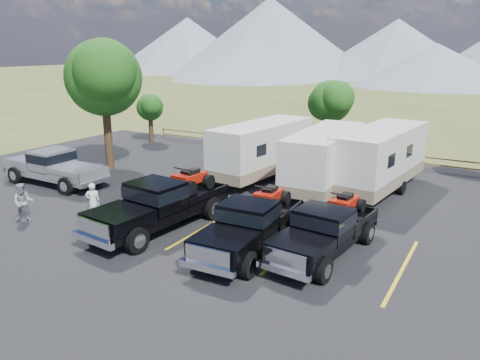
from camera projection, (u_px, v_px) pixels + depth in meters
The scene contains 17 objects.
ground at pixel (189, 277), 15.44m from camera, with size 320.00×320.00×0.00m, color #465223.
asphalt_lot at pixel (235, 245), 17.93m from camera, with size 44.00×34.00×0.04m, color black.
stall_lines at pixel (248, 236), 18.76m from camera, with size 12.12×5.50×0.01m.
tree_big_nw at pixel (103, 78), 27.45m from camera, with size 5.54×5.18×7.84m.
tree_north at pixel (331, 101), 31.20m from camera, with size 3.46×3.24×5.25m.
tree_nw_small at pixel (150, 107), 36.55m from camera, with size 2.59×2.43×3.85m.
rail_fence at pixel (386, 157), 29.72m from camera, with size 36.12×0.12×1.00m.
mountain_range at pixel (438, 44), 105.22m from camera, with size 209.00×71.00×20.00m.
rig_left at pixel (161, 203), 19.30m from camera, with size 2.95×7.01×2.28m.
rig_center at pixel (251, 223), 17.32m from camera, with size 2.44×6.34×2.09m.
rig_right at pixel (326, 229), 16.87m from camera, with size 2.55×6.12×1.99m.
trailer_left at pixel (262, 150), 26.45m from camera, with size 3.19×9.26×3.20m.
trailer_center at pixel (325, 160), 24.12m from camera, with size 2.74×9.22×3.20m.
trailer_right at pixel (380, 159), 23.98m from camera, with size 3.32×9.62×3.32m.
pickup_silver at pixel (55, 167), 25.47m from camera, with size 6.46×2.32×1.93m.
person_a at pixel (93, 202), 20.21m from camera, with size 0.62×0.41×1.70m, color silver.
person_b at pixel (23, 202), 20.11m from camera, with size 0.83×0.64×1.70m, color gray.
Camera 1 is at (8.44, -11.25, 7.33)m, focal length 35.00 mm.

